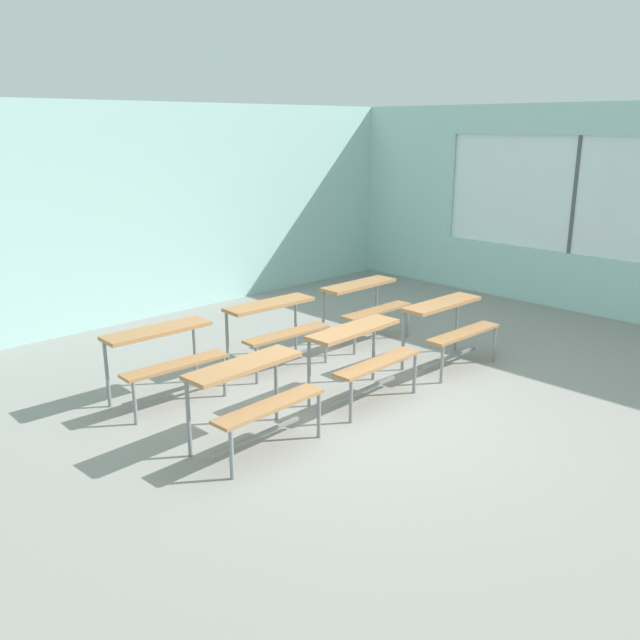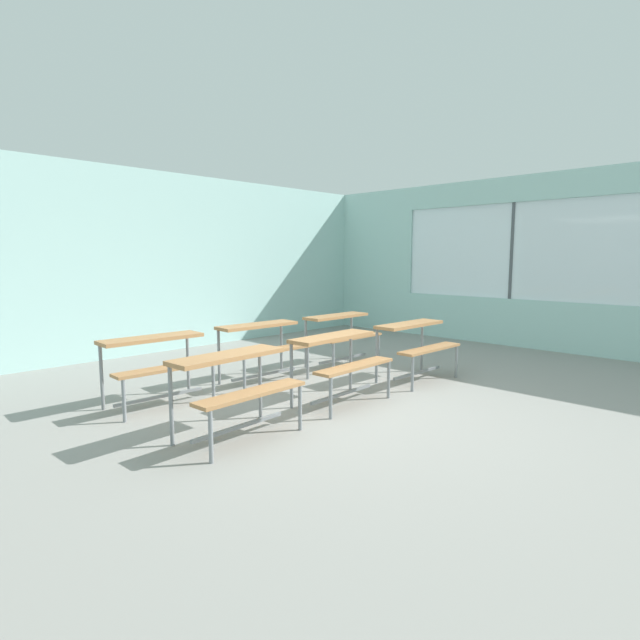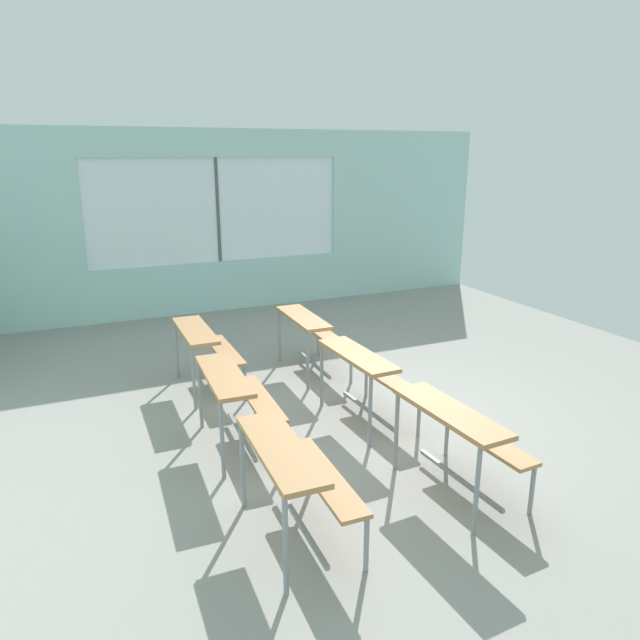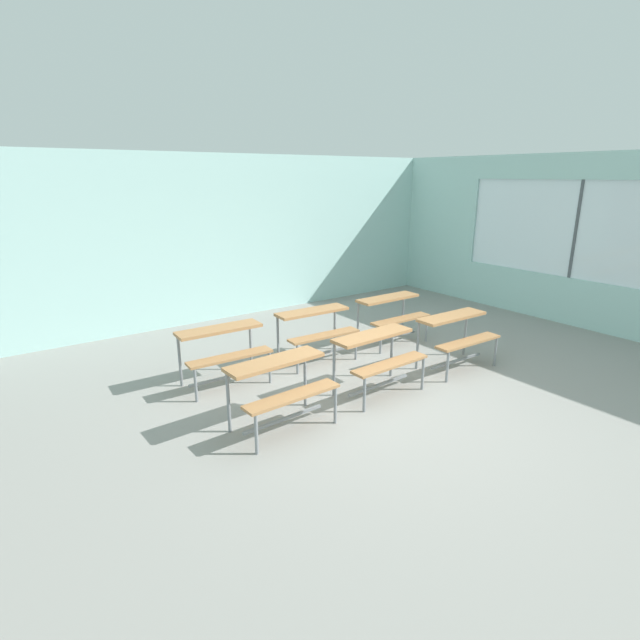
{
  "view_description": "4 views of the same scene",
  "coord_description": "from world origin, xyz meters",
  "px_view_note": "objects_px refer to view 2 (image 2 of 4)",
  "views": [
    {
      "loc": [
        -4.5,
        -3.95,
        2.7
      ],
      "look_at": [
        0.2,
        0.9,
        0.71
      ],
      "focal_mm": 37.35,
      "sensor_mm": 36.0,
      "label": 1
    },
    {
      "loc": [
        -3.8,
        -3.3,
        1.6
      ],
      "look_at": [
        1.07,
        1.44,
        0.74
      ],
      "focal_mm": 28.0,
      "sensor_mm": 36.0,
      "label": 2
    },
    {
      "loc": [
        -4.55,
        2.91,
        2.65
      ],
      "look_at": [
        1.15,
        0.36,
        0.82
      ],
      "focal_mm": 32.5,
      "sensor_mm": 36.0,
      "label": 3
    },
    {
      "loc": [
        -3.65,
        -3.83,
        2.62
      ],
      "look_at": [
        0.12,
        1.42,
        0.68
      ],
      "focal_mm": 27.14,
      "sensor_mm": 36.0,
      "label": 4
    }
  ],
  "objects_px": {
    "desk_bench_r0c1": "(340,352)",
    "desk_bench_r1c1": "(263,338)",
    "desk_bench_r1c0": "(157,354)",
    "desk_bench_r0c2": "(416,337)",
    "desk_bench_r0c0": "(236,375)",
    "desk_bench_r1c2": "(342,327)"
  },
  "relations": [
    {
      "from": "desk_bench_r0c1",
      "to": "desk_bench_r1c1",
      "type": "relative_size",
      "value": 1.0
    },
    {
      "from": "desk_bench_r1c0",
      "to": "desk_bench_r0c2",
      "type": "bearing_deg",
      "value": -23.43
    },
    {
      "from": "desk_bench_r0c0",
      "to": "desk_bench_r1c2",
      "type": "relative_size",
      "value": 1.02
    },
    {
      "from": "desk_bench_r0c2",
      "to": "desk_bench_r1c2",
      "type": "relative_size",
      "value": 1.01
    },
    {
      "from": "desk_bench_r0c2",
      "to": "desk_bench_r0c1",
      "type": "bearing_deg",
      "value": -179.8
    },
    {
      "from": "desk_bench_r1c1",
      "to": "desk_bench_r1c0",
      "type": "bearing_deg",
      "value": -177.58
    },
    {
      "from": "desk_bench_r0c0",
      "to": "desk_bench_r0c2",
      "type": "xyz_separation_m",
      "value": [
        2.88,
        0.03,
        0.0
      ]
    },
    {
      "from": "desk_bench_r0c0",
      "to": "desk_bench_r1c1",
      "type": "xyz_separation_m",
      "value": [
        1.44,
        1.39,
        0.0
      ]
    },
    {
      "from": "desk_bench_r0c1",
      "to": "desk_bench_r0c2",
      "type": "bearing_deg",
      "value": -3.15
    },
    {
      "from": "desk_bench_r1c1",
      "to": "desk_bench_r1c2",
      "type": "xyz_separation_m",
      "value": [
        1.45,
        -0.06,
        0.0
      ]
    },
    {
      "from": "desk_bench_r0c2",
      "to": "desk_bench_r1c0",
      "type": "relative_size",
      "value": 1.0
    },
    {
      "from": "desk_bench_r0c2",
      "to": "desk_bench_r1c1",
      "type": "height_order",
      "value": "same"
    },
    {
      "from": "desk_bench_r0c1",
      "to": "desk_bench_r1c2",
      "type": "bearing_deg",
      "value": 39.14
    },
    {
      "from": "desk_bench_r0c1",
      "to": "desk_bench_r1c2",
      "type": "height_order",
      "value": "same"
    },
    {
      "from": "desk_bench_r0c2",
      "to": "desk_bench_r1c0",
      "type": "bearing_deg",
      "value": 156.04
    },
    {
      "from": "desk_bench_r0c1",
      "to": "desk_bench_r1c0",
      "type": "height_order",
      "value": "same"
    },
    {
      "from": "desk_bench_r1c0",
      "to": "desk_bench_r1c2",
      "type": "height_order",
      "value": "same"
    },
    {
      "from": "desk_bench_r0c0",
      "to": "desk_bench_r0c1",
      "type": "relative_size",
      "value": 1.01
    },
    {
      "from": "desk_bench_r0c0",
      "to": "desk_bench_r0c1",
      "type": "xyz_separation_m",
      "value": [
        1.43,
        0.06,
        0.0
      ]
    },
    {
      "from": "desk_bench_r0c1",
      "to": "desk_bench_r0c0",
      "type": "bearing_deg",
      "value": -179.85
    },
    {
      "from": "desk_bench_r1c0",
      "to": "desk_bench_r1c1",
      "type": "bearing_deg",
      "value": 1.71
    },
    {
      "from": "desk_bench_r1c2",
      "to": "desk_bench_r1c0",
      "type": "bearing_deg",
      "value": 179.29
    }
  ]
}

